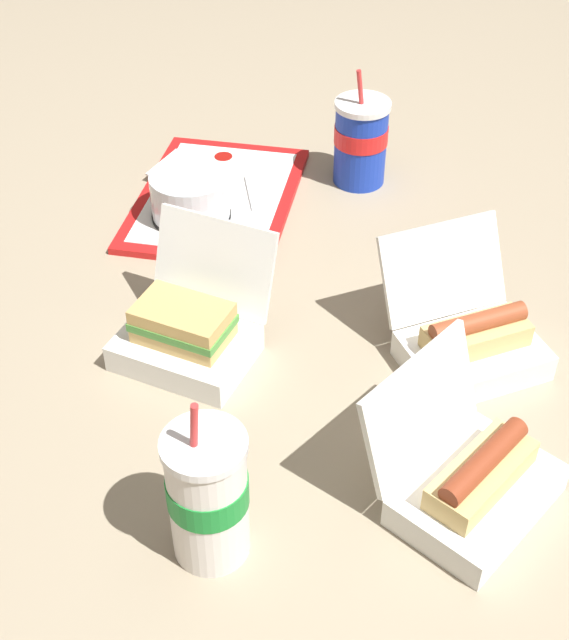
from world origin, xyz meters
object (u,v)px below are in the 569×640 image
Objects in this scene: cake_container at (190,198)px; ketchup_cup at (224,162)px; plastic_fork at (252,193)px; soda_cup_back at (361,141)px; clamshell_hotdog_right at (471,479)px; clamshell_hotdog_corner at (469,339)px; clamshell_sandwich_center at (188,331)px; soda_cup_left at (208,495)px; food_tray at (216,198)px.

cake_container is 0.16m from ketchup_cup.
soda_cup_back is (-0.08, 0.18, 0.06)m from plastic_fork.
cake_container is at bearing -144.99° from clamshell_hotdog_right.
clamshell_hotdog_corner is at bearing 28.44° from plastic_fork.
clamshell_hotdog_corner is (-0.00, 0.38, -0.00)m from clamshell_sandwich_center.
soda_cup_left is at bearing -12.59° from soda_cup_back.
food_tray is 3.67× the size of plastic_fork.
ketchup_cup is 0.10m from plastic_fork.
soda_cup_back is (-0.71, -0.11, 0.04)m from clamshell_hotdog_right.
clamshell_hotdog_corner is at bearing 174.04° from clamshell_hotdog_right.
clamshell_hotdog_right is (0.24, -0.03, 0.00)m from clamshell_hotdog_corner.
cake_container is 0.62× the size of soda_cup_back.
soda_cup_left reaches higher than clamshell_hotdog_right.
ketchup_cup is at bearing -175.32° from soda_cup_left.
clamshell_hotdog_corner is (0.39, 0.39, 0.03)m from food_tray.
soda_cup_left is at bearing -10.43° from plastic_fork.
clamshell_hotdog_right is (0.72, 0.36, 0.01)m from ketchup_cup.
food_tray is 0.55m from clamshell_hotdog_corner.
clamshell_sandwich_center is (0.40, -0.06, 0.03)m from plastic_fork.
plastic_fork is (-0.07, 0.09, -0.03)m from cake_container.
clamshell_hotdog_right is at bearing 26.31° from ketchup_cup.
plastic_fork is 0.47× the size of soda_cup_left.
ketchup_cup is 0.61m from clamshell_hotdog_corner.
cake_container is 0.57× the size of soda_cup_left.
clamshell_sandwich_center is at bearing -0.02° from ketchup_cup.
plastic_fork is 0.70m from clamshell_hotdog_right.
food_tray is 1.56× the size of clamshell_hotdog_right.
clamshell_hotdog_right is at bearing 35.01° from cake_container.
clamshell_hotdog_right is (0.24, 0.36, -0.00)m from clamshell_sandwich_center.
food_tray is 0.39m from clamshell_sandwich_center.
food_tray is 0.09m from ketchup_cup.
ketchup_cup is (-0.16, 0.04, -0.02)m from cake_container.
soda_cup_back reaches higher than plastic_fork.
clamshell_hotdog_corner is 0.98× the size of clamshell_hotdog_right.
clamshell_hotdog_right reaches higher than ketchup_cup.
ketchup_cup is 0.80m from soda_cup_left.
soda_cup_left is at bearing 5.64° from food_tray.
ketchup_cup is at bearing 176.95° from food_tray.
soda_cup_left reaches higher than soda_cup_back.
food_tray is 3.07× the size of cake_container.
plastic_fork is at bearing -179.28° from soda_cup_left.
clamshell_hotdog_corner reaches higher than ketchup_cup.
cake_container is 0.56× the size of clamshell_sandwich_center.
ketchup_cup is at bearing -91.66° from soda_cup_back.
soda_cup_back is at bearing -170.86° from clamshell_hotdog_right.
soda_cup_left is (0.32, -0.32, 0.05)m from clamshell_hotdog_corner.
clamshell_sandwich_center is 1.02× the size of soda_cup_left.
ketchup_cup is 0.15× the size of clamshell_hotdog_right.
clamshell_hotdog_right is (0.63, 0.36, 0.03)m from food_tray.
clamshell_hotdog_right reaches higher than clamshell_sandwich_center.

